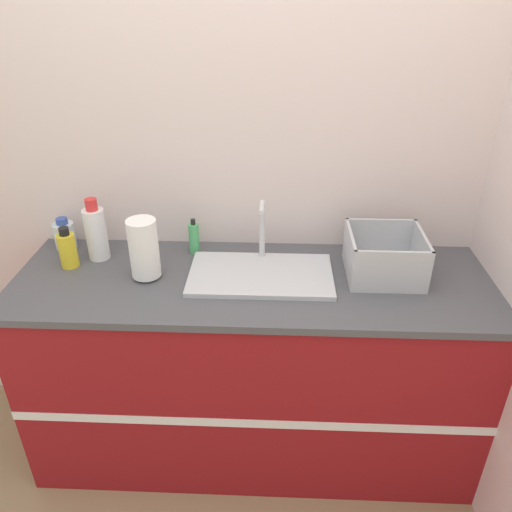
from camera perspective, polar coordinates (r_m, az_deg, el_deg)
name	(u,v)px	position (r m, az deg, el deg)	size (l,w,h in m)	color
ground_plane	(251,496)	(2.41, -0.62, -25.74)	(12.00, 12.00, 0.00)	#937A56
wall_back	(257,160)	(2.13, 0.12, 10.92)	(4.29, 0.06, 2.60)	silver
counter_cabinet	(254,367)	(2.26, -0.26, -12.55)	(1.92, 0.64, 0.92)	maroon
sink	(261,272)	(1.99, 0.55, -1.88)	(0.57, 0.33, 0.27)	silver
paper_towel_roll	(144,249)	(1.98, -12.69, 0.78)	(0.12, 0.12, 0.25)	#4C4C51
dish_rack	(384,259)	(2.05, 14.43, -0.35)	(0.29, 0.29, 0.18)	#B7BABF
bottle_yellow	(68,249)	(2.18, -20.73, 0.71)	(0.07, 0.07, 0.18)	yellow
bottle_white_spray	(96,233)	(2.18, -17.82, 2.57)	(0.09, 0.09, 0.27)	white
bottle_clear	(65,235)	(2.34, -21.04, 2.26)	(0.09, 0.09, 0.14)	silver
soap_dispenser	(194,238)	(2.16, -7.10, 2.08)	(0.04, 0.04, 0.16)	#4CB266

